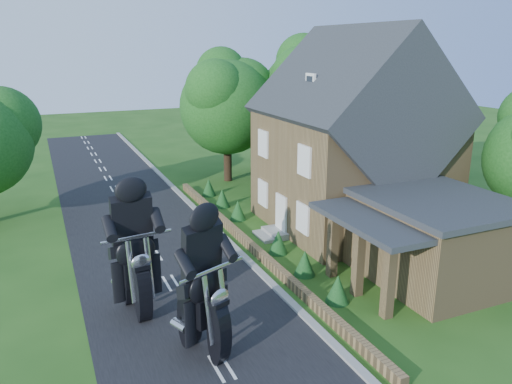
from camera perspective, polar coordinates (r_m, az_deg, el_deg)
name	(u,v)px	position (r m, az deg, el deg)	size (l,w,h in m)	color
ground	(193,319)	(18.18, -7.25, -14.21)	(120.00, 120.00, 0.00)	#224A15
road	(193,319)	(18.17, -7.25, -14.18)	(7.00, 80.00, 0.02)	black
kerb	(285,297)	(19.32, 3.39, -11.91)	(0.30, 80.00, 0.12)	gray
garden_wall	(250,245)	(23.60, -0.73, -6.04)	(0.30, 22.00, 0.40)	olive
house	(353,144)	(26.16, 11.00, 5.38)	(9.54, 8.64, 10.24)	olive
annex	(433,238)	(21.39, 19.55, -4.96)	(7.05, 5.94, 3.44)	olive
tree_house_right	(415,115)	(31.83, 17.66, 8.39)	(6.51, 6.00, 8.40)	black
tree_behind_house	(316,89)	(36.36, 6.88, 11.60)	(7.81, 7.20, 10.08)	black
tree_behind_left	(232,98)	(34.68, -2.76, 10.65)	(6.94, 6.40, 9.16)	black
shrub_a	(338,289)	(19.08, 9.31, -10.85)	(0.90, 0.90, 1.10)	#133E18
shrub_b	(305,263)	(20.99, 5.59, -8.06)	(0.90, 0.90, 1.10)	#133E18
shrub_c	(278,242)	(23.02, 2.55, -5.72)	(0.90, 0.90, 1.10)	#133E18
shrub_d	(238,210)	(27.31, -2.08, -2.09)	(0.90, 0.90, 1.10)	#133E18
shrub_e	(222,198)	(29.53, -3.88, -0.68)	(0.90, 0.90, 1.10)	#133E18
shrub_f	(209,187)	(31.80, -5.42, 0.54)	(0.90, 0.90, 1.10)	#133E18
motorcycle_lead	(204,333)	(15.99, -5.91, -15.71)	(0.40, 1.59, 1.48)	black
motorcycle_follow	(137,293)	(18.56, -13.43, -11.20)	(0.41, 1.63, 1.52)	black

